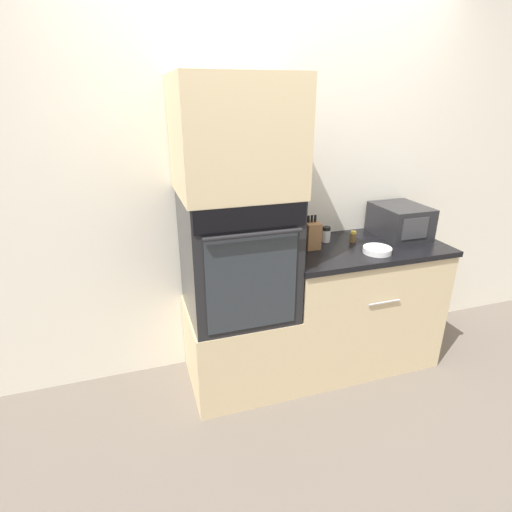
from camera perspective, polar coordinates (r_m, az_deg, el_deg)
ground_plane at (r=2.74m, az=6.36°, el=-19.51°), size 12.00×12.00×0.00m
wall_back at (r=2.70m, az=2.01°, el=9.99°), size 8.00×0.05×2.50m
oven_cabinet_base at (r=2.70m, az=-2.45°, el=-12.61°), size 0.65×0.60×0.55m
wall_oven at (r=2.40m, az=-2.67°, el=0.23°), size 0.62×0.64×0.75m
oven_cabinet_upper at (r=2.24m, az=-3.01°, el=16.71°), size 0.65×0.60×0.62m
counter_unit at (r=2.92m, az=14.02°, el=-6.57°), size 1.09×0.63×0.89m
microwave at (r=2.99m, az=19.87°, el=4.80°), size 0.32×0.38×0.21m
knife_block at (r=2.60m, az=7.86°, el=3.04°), size 0.09×0.12×0.22m
bowl at (r=2.62m, az=16.93°, el=0.82°), size 0.18×0.18×0.04m
condiment_jar_near at (r=2.73m, az=9.99°, el=3.05°), size 0.06×0.06×0.10m
condiment_jar_mid at (r=2.46m, az=6.53°, el=1.04°), size 0.04×0.04×0.10m
condiment_jar_far at (r=2.77m, az=13.71°, el=2.69°), size 0.04×0.04×0.08m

